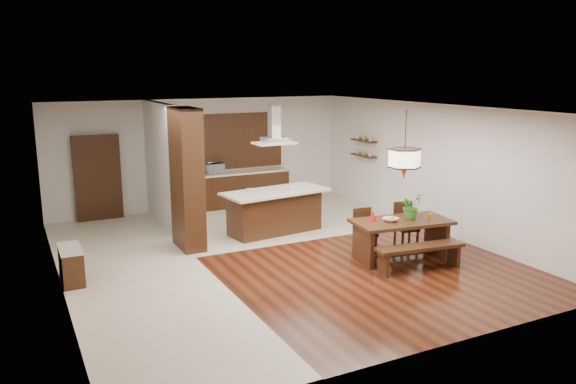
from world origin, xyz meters
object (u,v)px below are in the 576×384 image
island_cup (292,188)px  fruit_bowl (390,220)px  kitchen_island (275,211)px  dining_chair_right (407,226)px  hallway_console (71,265)px  dining_bench (420,258)px  dining_chair_left (366,231)px  foliage_plant (411,206)px  pendant_lantern (405,145)px  range_hood (274,124)px  dining_table (401,230)px  microwave (214,168)px

island_cup → fruit_bowl: bearing=-73.7°
kitchen_island → dining_chair_right: bearing=-56.5°
hallway_console → dining_chair_right: size_ratio=0.93×
dining_chair_right → dining_bench: bearing=-108.0°
dining_chair_left → hallway_console: bearing=178.4°
foliage_plant → pendant_lantern: bearing=-173.0°
dining_chair_right → range_hood: size_ratio=1.06×
dining_bench → dining_table: bearing=82.7°
hallway_console → pendant_lantern: pendant_lantern is taller
dining_chair_right → island_cup: bearing=136.0°
hallway_console → dining_chair_right: (6.42, -1.06, 0.16)m
dining_bench → foliage_plant: foliage_plant is taller
dining_bench → island_cup: bearing=105.8°
range_hood → hallway_console: bearing=-165.0°
island_cup → kitchen_island: bearing=162.8°
dining_table → dining_chair_left: (-0.39, 0.63, -0.13)m
dining_chair_right → kitchen_island: (-1.94, 2.26, 0.03)m
pendant_lantern → island_cup: (-1.03, 2.65, -1.21)m
dining_chair_left → microwave: microwave is taller
hallway_console → dining_bench: (5.79, -2.25, -0.07)m
fruit_bowl → microwave: (-1.58, 5.58, 0.26)m
dining_chair_left → kitchen_island: bearing=123.3°
dining_table → fruit_bowl: 0.35m
foliage_plant → microwave: (-2.06, 5.57, 0.05)m
range_hood → microwave: bearing=98.7°
kitchen_island → island_cup: (0.37, -0.12, 0.53)m
dining_table → pendant_lantern: pendant_lantern is taller
dining_chair_left → kitchen_island: 2.36m
pendant_lantern → range_hood: bearing=116.8°
island_cup → microwave: bearing=105.3°
fruit_bowl → dining_table: bearing=-4.3°
island_cup → microwave: size_ratio=0.24×
kitchen_island → island_cup: size_ratio=21.49×
fruit_bowl → island_cup: bearing=106.3°
island_cup → dining_chair_left: bearing=-72.6°
pendant_lantern → foliage_plant: bearing=7.0°
dining_table → kitchen_island: bearing=116.8°
microwave → kitchen_island: bearing=-88.8°
dining_bench → range_hood: range_hood is taller
dining_chair_left → foliage_plant: (0.62, -0.60, 0.59)m
foliage_plant → kitchen_island: foliage_plant is taller
dining_chair_left → kitchen_island: (-1.00, 2.14, 0.06)m
microwave → dining_table: bearing=-79.4°
dining_chair_right → pendant_lantern: pendant_lantern is taller
dining_bench → dining_chair_left: (-0.31, 1.31, 0.21)m
pendant_lantern → fruit_bowl: (-0.25, 0.02, -1.42)m
hallway_console → kitchen_island: (4.48, 1.19, 0.19)m
dining_table → microwave: size_ratio=4.13×
pendant_lantern → range_hood: size_ratio=1.46×
hallway_console → range_hood: 5.11m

